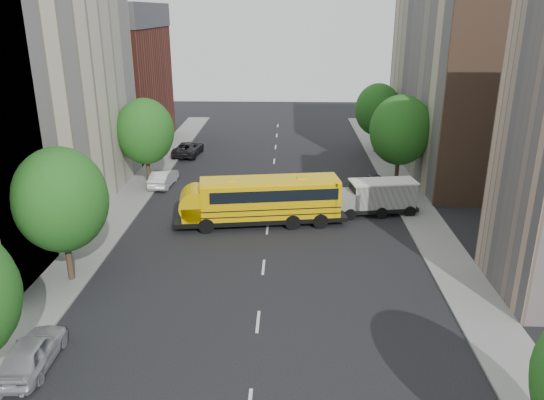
{
  "coord_description": "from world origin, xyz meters",
  "views": [
    {
      "loc": [
        1.42,
        -30.91,
        14.73
      ],
      "look_at": [
        0.4,
        2.0,
        2.92
      ],
      "focal_mm": 35.0,
      "sensor_mm": 36.0,
      "label": 1
    }
  ],
  "objects_px": {
    "street_tree_2": "(145,131)",
    "parked_car_2": "(188,148)",
    "street_tree_4": "(400,130)",
    "safari_truck": "(377,197)",
    "parked_car_0": "(32,352)",
    "school_bus": "(259,199)",
    "street_tree_1": "(61,200)",
    "parked_car_1": "(163,178)",
    "street_tree_5": "(378,110)",
    "parked_car_4": "(376,184)"
  },
  "relations": [
    {
      "from": "street_tree_2",
      "to": "street_tree_5",
      "type": "relative_size",
      "value": 1.03
    },
    {
      "from": "parked_car_0",
      "to": "parked_car_2",
      "type": "distance_m",
      "value": 36.04
    },
    {
      "from": "parked_car_0",
      "to": "parked_car_1",
      "type": "height_order",
      "value": "parked_car_0"
    },
    {
      "from": "parked_car_1",
      "to": "parked_car_0",
      "type": "bearing_deg",
      "value": 94.2
    },
    {
      "from": "parked_car_0",
      "to": "parked_car_4",
      "type": "height_order",
      "value": "parked_car_0"
    },
    {
      "from": "safari_truck",
      "to": "parked_car_4",
      "type": "distance_m",
      "value": 5.39
    },
    {
      "from": "street_tree_2",
      "to": "safari_truck",
      "type": "distance_m",
      "value": 20.64
    },
    {
      "from": "street_tree_1",
      "to": "street_tree_2",
      "type": "height_order",
      "value": "street_tree_1"
    },
    {
      "from": "street_tree_4",
      "to": "school_bus",
      "type": "xyz_separation_m",
      "value": [
        -11.66,
        -9.1,
        -3.13
      ]
    },
    {
      "from": "street_tree_5",
      "to": "parked_car_2",
      "type": "relative_size",
      "value": 1.39
    },
    {
      "from": "school_bus",
      "to": "street_tree_4",
      "type": "bearing_deg",
      "value": 29.66
    },
    {
      "from": "street_tree_5",
      "to": "parked_car_0",
      "type": "height_order",
      "value": "street_tree_5"
    },
    {
      "from": "safari_truck",
      "to": "parked_car_0",
      "type": "relative_size",
      "value": 1.45
    },
    {
      "from": "parked_car_0",
      "to": "parked_car_1",
      "type": "xyz_separation_m",
      "value": [
        0.0,
        25.45,
        -0.01
      ]
    },
    {
      "from": "parked_car_4",
      "to": "street_tree_4",
      "type": "bearing_deg",
      "value": 34.38
    },
    {
      "from": "parked_car_2",
      "to": "street_tree_2",
      "type": "bearing_deg",
      "value": 85.34
    },
    {
      "from": "street_tree_2",
      "to": "street_tree_4",
      "type": "distance_m",
      "value": 22.0
    },
    {
      "from": "school_bus",
      "to": "safari_truck",
      "type": "height_order",
      "value": "school_bus"
    },
    {
      "from": "parked_car_0",
      "to": "street_tree_5",
      "type": "bearing_deg",
      "value": -120.18
    },
    {
      "from": "parked_car_1",
      "to": "parked_car_2",
      "type": "relative_size",
      "value": 0.84
    },
    {
      "from": "street_tree_4",
      "to": "street_tree_5",
      "type": "bearing_deg",
      "value": 90.0
    },
    {
      "from": "street_tree_4",
      "to": "safari_truck",
      "type": "height_order",
      "value": "street_tree_4"
    },
    {
      "from": "school_bus",
      "to": "parked_car_0",
      "type": "relative_size",
      "value": 2.85
    },
    {
      "from": "street_tree_2",
      "to": "parked_car_1",
      "type": "bearing_deg",
      "value": -16.62
    },
    {
      "from": "street_tree_4",
      "to": "parked_car_2",
      "type": "distance_m",
      "value": 23.11
    },
    {
      "from": "parked_car_2",
      "to": "street_tree_4",
      "type": "bearing_deg",
      "value": 158.23
    },
    {
      "from": "parked_car_0",
      "to": "parked_car_2",
      "type": "bearing_deg",
      "value": -92.12
    },
    {
      "from": "safari_truck",
      "to": "parked_car_4",
      "type": "relative_size",
      "value": 1.61
    },
    {
      "from": "school_bus",
      "to": "parked_car_0",
      "type": "xyz_separation_m",
      "value": [
        -8.94,
        -16.78,
        -1.19
      ]
    },
    {
      "from": "street_tree_1",
      "to": "street_tree_5",
      "type": "xyz_separation_m",
      "value": [
        22.0,
        30.0,
        -0.25
      ]
    },
    {
      "from": "street_tree_2",
      "to": "parked_car_4",
      "type": "distance_m",
      "value": 20.5
    },
    {
      "from": "school_bus",
      "to": "parked_car_0",
      "type": "bearing_deg",
      "value": -126.33
    },
    {
      "from": "street_tree_2",
      "to": "parked_car_0",
      "type": "height_order",
      "value": "street_tree_2"
    },
    {
      "from": "street_tree_2",
      "to": "school_bus",
      "type": "relative_size",
      "value": 0.61
    },
    {
      "from": "street_tree_4",
      "to": "parked_car_0",
      "type": "height_order",
      "value": "street_tree_4"
    },
    {
      "from": "school_bus",
      "to": "safari_truck",
      "type": "relative_size",
      "value": 1.97
    },
    {
      "from": "street_tree_4",
      "to": "school_bus",
      "type": "relative_size",
      "value": 0.64
    },
    {
      "from": "school_bus",
      "to": "street_tree_2",
      "type": "bearing_deg",
      "value": 130.37
    },
    {
      "from": "school_bus",
      "to": "parked_car_1",
      "type": "height_order",
      "value": "school_bus"
    },
    {
      "from": "street_tree_4",
      "to": "parked_car_1",
      "type": "distance_m",
      "value": 21.06
    },
    {
      "from": "parked_car_0",
      "to": "street_tree_4",
      "type": "bearing_deg",
      "value": -130.17
    },
    {
      "from": "parked_car_1",
      "to": "street_tree_5",
      "type": "bearing_deg",
      "value": -144.71
    },
    {
      "from": "street_tree_5",
      "to": "parked_car_2",
      "type": "bearing_deg",
      "value": -174.85
    },
    {
      "from": "street_tree_5",
      "to": "street_tree_1",
      "type": "bearing_deg",
      "value": -126.25
    },
    {
      "from": "street_tree_5",
      "to": "street_tree_4",
      "type": "bearing_deg",
      "value": -90.0
    },
    {
      "from": "parked_car_0",
      "to": "street_tree_2",
      "type": "bearing_deg",
      "value": -88.54
    },
    {
      "from": "street_tree_5",
      "to": "parked_car_2",
      "type": "height_order",
      "value": "street_tree_5"
    },
    {
      "from": "street_tree_2",
      "to": "street_tree_5",
      "type": "bearing_deg",
      "value": 28.61
    },
    {
      "from": "safari_truck",
      "to": "parked_car_1",
      "type": "bearing_deg",
      "value": 151.83
    },
    {
      "from": "street_tree_2",
      "to": "parked_car_2",
      "type": "xyz_separation_m",
      "value": [
        1.7,
        10.17,
        -4.08
      ]
    }
  ]
}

